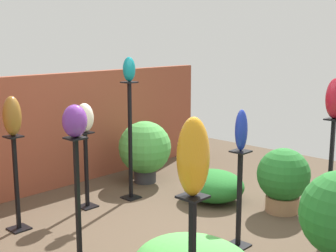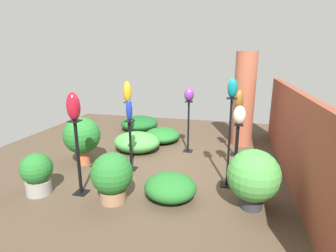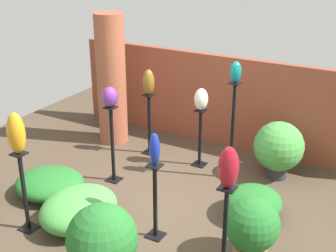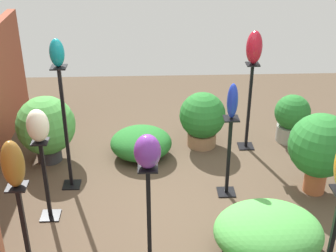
# 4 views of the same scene
# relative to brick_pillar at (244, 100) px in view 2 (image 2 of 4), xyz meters

# --- Properties ---
(ground_plane) EXTENTS (8.00, 8.00, 0.00)m
(ground_plane) POSITION_rel_brick_pillar_xyz_m (1.78, -1.52, -1.10)
(ground_plane) COLOR #4C3D2D
(brick_wall_back) EXTENTS (5.60, 0.12, 1.53)m
(brick_wall_back) POSITION_rel_brick_pillar_xyz_m (1.78, 0.80, -0.33)
(brick_wall_back) COLOR brown
(brick_wall_back) RESTS_ON ground
(brick_pillar) EXTENTS (0.48, 0.48, 2.19)m
(brick_pillar) POSITION_rel_brick_pillar_xyz_m (0.00, 0.00, 0.00)
(brick_pillar) COLOR #9E5138
(brick_pillar) RESTS_ON ground
(pedestal_ivory) EXTENTS (0.20, 0.20, 0.91)m
(pedestal_ivory) POSITION_rel_brick_pillar_xyz_m (1.71, -0.12, -0.68)
(pedestal_ivory) COLOR black
(pedestal_ivory) RESTS_ON ground
(pedestal_ruby) EXTENTS (0.20, 0.20, 1.17)m
(pedestal_ruby) POSITION_rel_brick_pillar_xyz_m (3.10, -2.46, -0.56)
(pedestal_ruby) COLOR black
(pedestal_ruby) RESTS_ON ground
(pedestal_amber) EXTENTS (0.20, 0.20, 1.03)m
(pedestal_amber) POSITION_rel_brick_pillar_xyz_m (0.63, -2.67, -0.63)
(pedestal_amber) COLOR black
(pedestal_amber) RESTS_ON ground
(pedestal_cobalt) EXTENTS (0.20, 0.20, 0.95)m
(pedestal_cobalt) POSITION_rel_brick_pillar_xyz_m (2.06, -2.04, -0.67)
(pedestal_cobalt) COLOR black
(pedestal_cobalt) RESTS_ON ground
(pedestal_violet) EXTENTS (0.20, 0.20, 1.14)m
(pedestal_violet) POSITION_rel_brick_pillar_xyz_m (0.83, -1.17, -0.57)
(pedestal_violet) COLOR black
(pedestal_violet) RESTS_ON ground
(pedestal_teal) EXTENTS (0.20, 0.20, 1.47)m
(pedestal_teal) POSITION_rel_brick_pillar_xyz_m (2.28, -0.26, -0.42)
(pedestal_teal) COLOR black
(pedestal_teal) RESTS_ON ground
(pedestal_bronze) EXTENTS (0.20, 0.20, 1.01)m
(pedestal_bronze) POSITION_rel_brick_pillar_xyz_m (0.81, -0.13, -0.64)
(pedestal_bronze) COLOR black
(pedestal_bronze) RESTS_ON ground
(art_vase_ivory) EXTENTS (0.20, 0.21, 0.34)m
(art_vase_ivory) POSITION_rel_brick_pillar_xyz_m (1.71, -0.12, -0.01)
(art_vase_ivory) COLOR beige
(art_vase_ivory) RESTS_ON pedestal_ivory
(art_vase_ruby) EXTENTS (0.19, 0.20, 0.41)m
(art_vase_ruby) POSITION_rel_brick_pillar_xyz_m (3.10, -2.46, 0.29)
(art_vase_ruby) COLOR maroon
(art_vase_ruby) RESTS_ON pedestal_ruby
(art_vase_amber) EXTENTS (0.22, 0.20, 0.50)m
(art_vase_amber) POSITION_rel_brick_pillar_xyz_m (0.63, -2.67, 0.18)
(art_vase_amber) COLOR orange
(art_vase_amber) RESTS_ON pedestal_amber
(art_vase_cobalt) EXTENTS (0.12, 0.11, 0.39)m
(art_vase_cobalt) POSITION_rel_brick_pillar_xyz_m (2.06, -2.04, 0.05)
(art_vase_cobalt) COLOR #192D9E
(art_vase_cobalt) RESTS_ON pedestal_cobalt
(art_vase_violet) EXTENTS (0.22, 0.21, 0.28)m
(art_vase_violet) POSITION_rel_brick_pillar_xyz_m (0.83, -1.17, 0.19)
(art_vase_violet) COLOR #6B2D8C
(art_vase_violet) RESTS_ON pedestal_violet
(art_vase_teal) EXTENTS (0.15, 0.15, 0.30)m
(art_vase_teal) POSITION_rel_brick_pillar_xyz_m (2.28, -0.26, 0.52)
(art_vase_teal) COLOR #0F727A
(art_vase_teal) RESTS_ON pedestal_teal
(art_vase_bronze) EXTENTS (0.19, 0.18, 0.41)m
(art_vase_bronze) POSITION_rel_brick_pillar_xyz_m (0.81, -0.13, 0.11)
(art_vase_bronze) COLOR brown
(art_vase_bronze) RESTS_ON pedestal_bronze
(potted_plant_front_left) EXTENTS (0.71, 0.71, 0.95)m
(potted_plant_front_left) POSITION_rel_brick_pillar_xyz_m (2.06, -3.05, -0.52)
(potted_plant_front_left) COLOR #B25B38
(potted_plant_front_left) RESTS_ON ground
(potted_plant_walkway_edge) EXTENTS (0.73, 0.73, 0.86)m
(potted_plant_walkway_edge) POSITION_rel_brick_pillar_xyz_m (2.86, 0.10, -0.62)
(potted_plant_walkway_edge) COLOR #2D2D33
(potted_plant_walkway_edge) RESTS_ON ground
(potted_plant_mid_left) EXTENTS (0.48, 0.48, 0.66)m
(potted_plant_mid_left) POSITION_rel_brick_pillar_xyz_m (3.26, -3.09, -0.74)
(potted_plant_mid_left) COLOR gray
(potted_plant_mid_left) RESTS_ON ground
(potted_plant_near_pillar) EXTENTS (0.61, 0.61, 0.75)m
(potted_plant_near_pillar) POSITION_rel_brick_pillar_xyz_m (3.18, -1.87, -0.69)
(potted_plant_near_pillar) COLOR #936B4C
(potted_plant_near_pillar) RESTS_ON ground
(foliage_bed_east) EXTENTS (0.89, 1.04, 0.43)m
(foliage_bed_east) POSITION_rel_brick_pillar_xyz_m (1.11, -2.28, -0.88)
(foliage_bed_east) COLOR #479942
(foliage_bed_east) RESTS_ON ground
(foliage_bed_west) EXTENTS (0.97, 0.88, 0.33)m
(foliage_bed_west) POSITION_rel_brick_pillar_xyz_m (0.29, -1.92, -0.93)
(foliage_bed_west) COLOR #236B28
(foliage_bed_west) RESTS_ON ground
(foliage_bed_center) EXTENTS (0.73, 0.79, 0.38)m
(foliage_bed_center) POSITION_rel_brick_pillar_xyz_m (2.91, -1.07, -0.91)
(foliage_bed_center) COLOR #236B28
(foliage_bed_center) RESTS_ON ground
(foliage_bed_rear) EXTENTS (1.07, 1.07, 0.40)m
(foliage_bed_rear) POSITION_rel_brick_pillar_xyz_m (-0.57, -2.84, -0.89)
(foliage_bed_rear) COLOR #195923
(foliage_bed_rear) RESTS_ON ground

